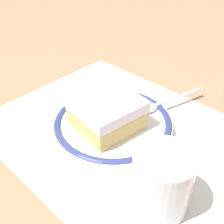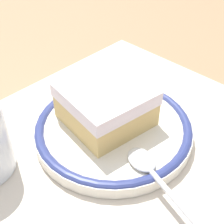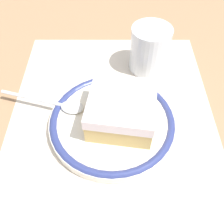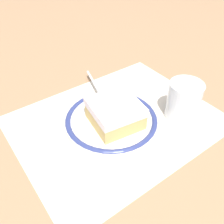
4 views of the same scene
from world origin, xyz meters
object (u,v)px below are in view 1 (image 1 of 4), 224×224
(spoon, at_px, (158,104))
(cup, at_px, (161,184))
(cake_slice, at_px, (107,112))
(plate, at_px, (112,124))

(spoon, distance_m, cup, 0.19)
(spoon, height_order, cup, cup)
(cake_slice, xyz_separation_m, cup, (0.14, -0.05, -0.00))
(plate, distance_m, cake_slice, 0.03)
(cake_slice, xyz_separation_m, spoon, (0.03, 0.10, -0.02))
(cake_slice, height_order, cup, cup)
(plate, distance_m, spoon, 0.10)
(cake_slice, relative_size, spoon, 0.75)
(plate, xyz_separation_m, cup, (0.14, -0.07, 0.03))
(cake_slice, height_order, spoon, cake_slice)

